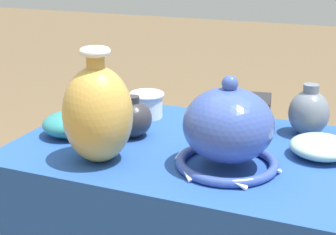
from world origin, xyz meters
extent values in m
cylinder|color=olive|center=(-0.40, 0.23, 0.34)|extent=(0.04, 0.04, 0.68)
cube|color=olive|center=(0.00, 0.00, 0.69)|extent=(0.89, 0.56, 0.03)
cube|color=#234C9E|center=(0.00, 0.00, 0.71)|extent=(0.91, 0.58, 0.01)
ellipsoid|color=gold|center=(-0.18, -0.17, 0.83)|extent=(0.16, 0.16, 0.23)
cylinder|color=gold|center=(-0.18, -0.17, 0.96)|extent=(0.04, 0.04, 0.04)
torus|color=white|center=(-0.18, -0.17, 0.98)|extent=(0.07, 0.07, 0.02)
torus|color=#3851A8|center=(0.11, -0.10, 0.72)|extent=(0.24, 0.24, 0.02)
ellipsoid|color=#3851A8|center=(0.11, -0.10, 0.82)|extent=(0.21, 0.21, 0.17)
sphere|color=#3851A8|center=(0.11, -0.10, 0.91)|extent=(0.04, 0.04, 0.04)
cone|color=white|center=(0.23, -0.10, 0.72)|extent=(0.01, 0.03, 0.03)
cone|color=white|center=(0.17, 0.01, 0.72)|extent=(0.03, 0.03, 0.03)
cone|color=white|center=(0.05, 0.01, 0.72)|extent=(0.03, 0.03, 0.03)
cone|color=white|center=(-0.01, -0.10, 0.72)|extent=(0.01, 0.03, 0.03)
cone|color=white|center=(0.05, -0.20, 0.72)|extent=(0.03, 0.03, 0.03)
cone|color=white|center=(0.17, -0.20, 0.72)|extent=(0.03, 0.03, 0.03)
cube|color=#232328|center=(0.08, 0.18, 0.76)|extent=(0.14, 0.14, 0.09)
cube|color=green|center=(0.09, 0.12, 0.76)|extent=(0.11, 0.02, 0.07)
cylinder|color=white|center=(-0.21, 0.16, 0.75)|extent=(0.09, 0.09, 0.07)
torus|color=white|center=(-0.21, 0.16, 0.78)|extent=(0.10, 0.10, 0.01)
ellipsoid|color=#A8CCB7|center=(0.30, 0.05, 0.74)|extent=(0.15, 0.15, 0.05)
ellipsoid|color=teal|center=(-0.34, -0.06, 0.74)|extent=(0.14, 0.14, 0.06)
ellipsoid|color=slate|center=(0.25, 0.19, 0.77)|extent=(0.11, 0.11, 0.12)
cylinder|color=slate|center=(0.25, 0.19, 0.84)|extent=(0.04, 0.04, 0.02)
ellipsoid|color=#2D2D33|center=(-0.18, 0.00, 0.76)|extent=(0.10, 0.10, 0.10)
cylinder|color=#2D2D33|center=(-0.18, 0.00, 0.82)|extent=(0.04, 0.04, 0.02)
camera|label=1|loc=(0.40, -1.15, 1.21)|focal=55.00mm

